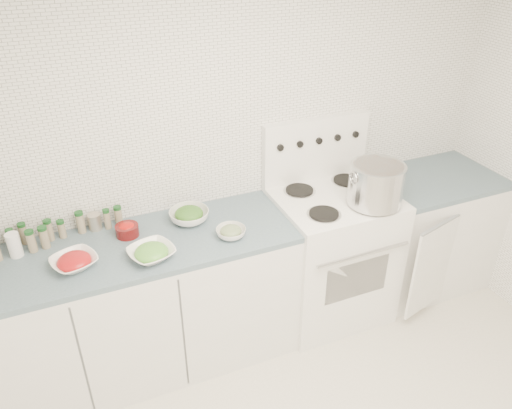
% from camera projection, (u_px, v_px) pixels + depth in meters
% --- Properties ---
extents(room_walls, '(3.54, 3.04, 2.52)m').
position_uv_depth(room_walls, '(404.00, 220.00, 1.78)').
color(room_walls, white).
rests_on(room_walls, ground).
extents(counter_left, '(1.85, 0.62, 0.90)m').
position_uv_depth(counter_left, '(141.00, 307.00, 3.01)').
color(counter_left, white).
rests_on(counter_left, ground).
extents(stove, '(0.76, 0.70, 1.36)m').
position_uv_depth(stove, '(330.00, 251.00, 3.42)').
color(stove, white).
rests_on(stove, ground).
extents(counter_right, '(0.89, 0.73, 0.90)m').
position_uv_depth(counter_right, '(425.00, 231.00, 3.73)').
color(counter_right, white).
rests_on(counter_right, ground).
extents(stock_pot, '(0.36, 0.34, 0.26)m').
position_uv_depth(stock_pot, '(376.00, 183.00, 3.04)').
color(stock_pot, silver).
rests_on(stock_pot, stove).
extents(bowl_tomato, '(0.29, 0.29, 0.08)m').
position_uv_depth(bowl_tomato, '(74.00, 261.00, 2.60)').
color(bowl_tomato, white).
rests_on(bowl_tomato, counter_left).
extents(bowl_snowpea, '(0.30, 0.30, 0.08)m').
position_uv_depth(bowl_snowpea, '(151.00, 253.00, 2.67)').
color(bowl_snowpea, white).
rests_on(bowl_snowpea, counter_left).
extents(bowl_broccoli, '(0.25, 0.25, 0.10)m').
position_uv_depth(bowl_broccoli, '(189.00, 215.00, 2.98)').
color(bowl_broccoli, white).
rests_on(bowl_broccoli, counter_left).
extents(bowl_zucchini, '(0.22, 0.22, 0.07)m').
position_uv_depth(bowl_zucchini, '(231.00, 232.00, 2.85)').
color(bowl_zucchini, white).
rests_on(bowl_zucchini, counter_left).
extents(bowl_pepper, '(0.13, 0.13, 0.08)m').
position_uv_depth(bowl_pepper, '(127.00, 230.00, 2.85)').
color(bowl_pepper, '#510D0E').
rests_on(bowl_pepper, counter_left).
extents(salt_canister, '(0.09, 0.09, 0.14)m').
position_uv_depth(salt_canister, '(14.00, 245.00, 2.67)').
color(salt_canister, white).
rests_on(salt_canister, counter_left).
extents(tin_can, '(0.09, 0.09, 0.10)m').
position_uv_depth(tin_can, '(95.00, 222.00, 2.91)').
color(tin_can, '#ADA392').
rests_on(tin_can, counter_left).
extents(spice_cluster, '(0.75, 0.16, 0.14)m').
position_uv_depth(spice_cluster, '(44.00, 234.00, 2.77)').
color(spice_cluster, gray).
rests_on(spice_cluster, counter_left).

